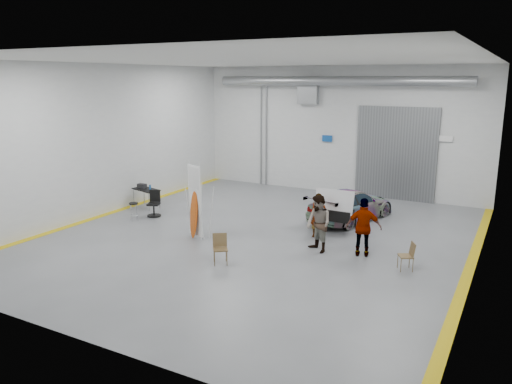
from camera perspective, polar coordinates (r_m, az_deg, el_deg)
The scene contains 13 objects.
ground at distance 17.55m, azimuth 0.24°, elevation -5.15°, with size 16.00×16.00×0.00m, color slate.
room_shell at distance 18.61m, azimuth 4.18°, elevation 8.68°, with size 14.02×16.18×6.01m.
sedan_car at distance 19.80m, azimuth 10.77°, elevation -1.44°, with size 1.71×4.19×1.21m, color white.
person_a at distance 17.43m, azimuth 7.13°, elevation -2.70°, with size 0.57×0.37×1.56m, color #8F5E4E.
person_b at distance 15.97m, azimuth 7.15°, elevation -3.62°, with size 0.90×0.69×1.85m, color teal.
person_c at distance 15.81m, azimuth 12.21°, elevation -3.97°, with size 1.08×0.44×1.86m, color #A65A37.
surfboard_display at distance 17.22m, azimuth -6.86°, elevation -1.78°, with size 0.73×0.41×2.71m.
folding_chair_near at distance 15.06m, azimuth -4.06°, elevation -7.17°, with size 0.59×0.65×0.90m.
folding_chair_far at distance 15.19m, azimuth 16.71°, elevation -7.61°, with size 0.52×0.64×0.83m.
shop_stool at distance 19.97m, azimuth -13.77°, elevation -2.21°, with size 0.37×0.37×0.72m.
work_table at distance 21.87m, azimuth -12.57°, elevation 0.35°, with size 1.39×0.96×1.04m.
office_chair at distance 20.43m, azimuth -11.49°, elevation -1.48°, with size 0.59×0.62×1.04m.
trunk_lid at distance 17.95m, azimuth 9.04°, elevation -0.80°, with size 1.42×0.86×0.04m, color silver.
Camera 1 is at (7.90, -14.68, 5.45)m, focal length 35.00 mm.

